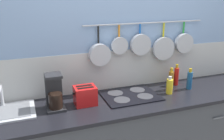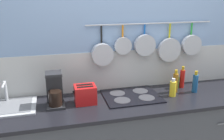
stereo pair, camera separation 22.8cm
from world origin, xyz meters
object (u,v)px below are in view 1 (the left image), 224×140
bottle_vinegar (170,86)px  bottle_cooking_wine (176,76)px  coffee_maker (54,94)px  bottle_hot_sauce (171,80)px  toaster (85,95)px  bottle_sesame_oil (171,80)px  bottle_dish_soap (190,80)px

bottle_vinegar → bottle_cooking_wine: bottle_cooking_wine is taller
coffee_maker → bottle_vinegar: bearing=-3.6°
coffee_maker → bottle_hot_sauce: bearing=1.0°
toaster → bottle_sesame_oil: (1.02, 0.14, -0.02)m
bottle_hot_sauce → bottle_sesame_oil: bottle_hot_sauce is taller
bottle_cooking_wine → bottle_dish_soap: (0.07, -0.15, -0.00)m
bottle_hot_sauce → bottle_cooking_wine: bearing=36.6°
bottle_vinegar → bottle_hot_sauce: bearing=52.4°
toaster → bottle_sesame_oil: 1.03m
bottle_vinegar → bottle_dish_soap: bearing=9.1°
coffee_maker → bottle_vinegar: coffee_maker is taller
bottle_vinegar → bottle_sesame_oil: 0.24m
toaster → bottle_sesame_oil: toaster is taller
bottle_vinegar → bottle_dish_soap: (0.27, 0.04, 0.02)m
bottle_vinegar → bottle_hot_sauce: size_ratio=0.77×
coffee_maker → bottle_dish_soap: 1.43m
bottle_hot_sauce → bottle_cooking_wine: 0.17m
coffee_maker → bottle_vinegar: 1.16m
bottle_hot_sauce → bottle_sesame_oil: bearing=55.3°
toaster → bottle_sesame_oil: bearing=7.7°
bottle_vinegar → bottle_hot_sauce: 0.12m
bottle_sesame_oil → bottle_cooking_wine: bottle_cooking_wine is taller
coffee_maker → toaster: bearing=-3.6°
toaster → bottle_cooking_wine: bearing=7.3°
coffee_maker → bottle_vinegar: (1.16, -0.07, -0.05)m
bottle_cooking_wine → bottle_hot_sauce: bearing=-143.4°
bottle_sesame_oil → bottle_dish_soap: bottle_dish_soap is taller
coffee_maker → bottle_sesame_oil: size_ratio=2.09×
bottle_hot_sauce → bottle_dish_soap: size_ratio=1.06×
coffee_maker → bottle_dish_soap: coffee_maker is taller
bottle_sesame_oil → bottle_hot_sauce: bearing=-124.7°
bottle_vinegar → bottle_dish_soap: 0.28m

